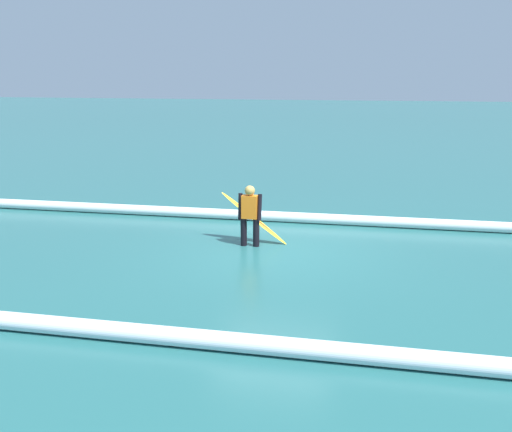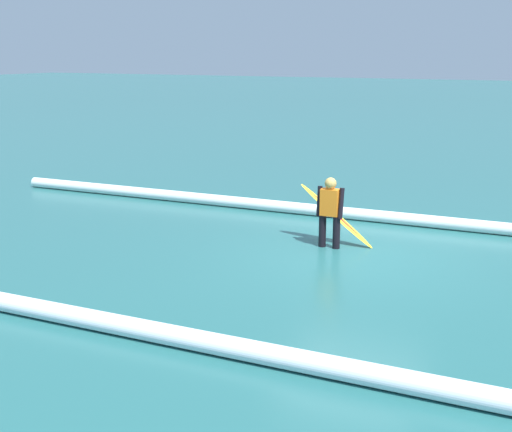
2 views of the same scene
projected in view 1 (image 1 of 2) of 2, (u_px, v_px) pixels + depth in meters
name	position (u px, v px, depth m)	size (l,w,h in m)	color
ground_plane	(275.00, 252.00, 12.61)	(161.03, 161.03, 0.00)	#235D5D
surfer	(250.00, 213.00, 12.94)	(0.52, 0.22, 1.34)	black
surfboard	(254.00, 218.00, 13.31)	(1.54, 0.34, 1.11)	yellow
wave_crest_foreground	(362.00, 221.00, 14.83)	(0.26, 0.26, 23.12)	white
wave_crest_midground	(139.00, 333.00, 8.34)	(0.27, 0.27, 17.02)	white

